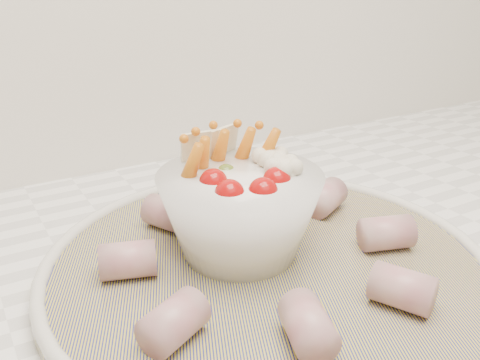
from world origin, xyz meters
TOP-DOWN VIEW (x-y plane):
  - serving_platter at (0.04, 1.44)m, footprint 0.51×0.51m
  - veggie_bowl at (0.02, 1.46)m, footprint 0.14×0.14m
  - cured_meat_rolls at (0.04, 1.44)m, footprint 0.27×0.28m

SIDE VIEW (x-z plane):
  - serving_platter at x=0.04m, z-range 0.92..0.94m
  - cured_meat_rolls at x=0.04m, z-range 0.93..0.97m
  - veggie_bowl at x=0.02m, z-range 0.92..1.03m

